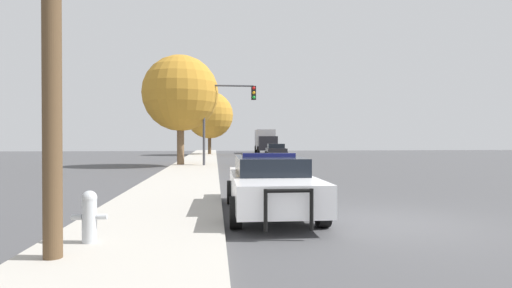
# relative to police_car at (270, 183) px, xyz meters

# --- Properties ---
(ground_plane) EXTENTS (110.00, 110.00, 0.00)m
(ground_plane) POSITION_rel_police_car_xyz_m (2.45, -1.33, -0.73)
(ground_plane) COLOR #474749
(sidewalk_left) EXTENTS (3.00, 110.00, 0.13)m
(sidewalk_left) POSITION_rel_police_car_xyz_m (-2.65, -1.33, -0.67)
(sidewalk_left) COLOR #ADA89E
(sidewalk_left) RESTS_ON ground_plane
(police_car) EXTENTS (2.06, 5.14, 1.45)m
(police_car) POSITION_rel_police_car_xyz_m (0.00, 0.00, 0.00)
(police_car) COLOR white
(police_car) RESTS_ON ground_plane
(fire_hydrant) EXTENTS (0.55, 0.24, 0.83)m
(fire_hydrant) POSITION_rel_police_car_xyz_m (-3.33, -2.90, -0.16)
(fire_hydrant) COLOR #B7BCC1
(fire_hydrant) RESTS_ON sidewalk_left
(traffic_light) EXTENTS (3.45, 0.35, 5.29)m
(traffic_light) POSITION_rel_police_car_xyz_m (-0.69, 16.35, 3.11)
(traffic_light) COLOR #424247
(traffic_light) RESTS_ON sidewalk_left
(car_background_oncoming) EXTENTS (2.17, 4.12, 1.39)m
(car_background_oncoming) POSITION_rel_police_car_xyz_m (4.42, 27.71, 0.00)
(car_background_oncoming) COLOR black
(car_background_oncoming) RESTS_ON ground_plane
(box_truck) EXTENTS (2.65, 7.94, 3.02)m
(box_truck) POSITION_rel_police_car_xyz_m (5.05, 40.65, 0.91)
(box_truck) COLOR black
(box_truck) RESTS_ON ground_plane
(tree_sidewalk_mid) EXTENTS (5.01, 5.01, 7.22)m
(tree_sidewalk_mid) POSITION_rel_police_car_xyz_m (-3.58, 17.21, 4.09)
(tree_sidewalk_mid) COLOR brown
(tree_sidewalk_mid) RESTS_ON sidewalk_left
(tree_sidewalk_far) EXTENTS (5.36, 5.36, 7.13)m
(tree_sidewalk_far) POSITION_rel_police_car_xyz_m (-1.92, 36.20, 3.84)
(tree_sidewalk_far) COLOR #4C3823
(tree_sidewalk_far) RESTS_ON sidewalk_left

